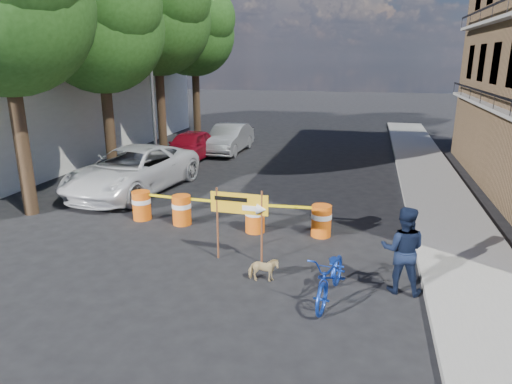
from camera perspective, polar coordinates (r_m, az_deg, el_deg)
The scene contains 19 objects.
ground at distance 11.55m, azimuth -5.79°, elevation -8.50°, with size 120.00×120.00×0.00m, color black.
sidewalk_east at distance 16.74m, azimuth 22.13°, elevation -1.39°, with size 2.40×40.00×0.15m, color gray.
white_building at distance 25.94m, azimuth -26.51°, elevation 10.67°, with size 8.00×22.00×6.00m, color silver.
tree_near at distance 15.79m, azimuth -29.07°, elevation 19.99°, with size 5.46×5.20×9.15m.
tree_mid_a at distance 19.80m, azimuth -18.74°, elevation 18.97°, with size 5.25×5.00×8.68m.
tree_mid_b at distance 24.23m, azimuth -12.24°, elevation 20.51°, with size 5.67×5.40×9.62m.
tree_far at distance 28.79m, azimuth -7.64°, elevation 19.03°, with size 5.04×4.80×8.84m.
streetlamp at distance 21.57m, azimuth -12.85°, elevation 14.79°, with size 1.25×0.18×8.00m.
barrel_far_left at distance 14.58m, azimuth -14.11°, elevation -1.56°, with size 0.58×0.58×0.90m.
barrel_mid_left at distance 13.90m, azimuth -9.27°, elevation -2.15°, with size 0.58×0.58×0.90m.
barrel_mid_right at distance 13.12m, azimuth -0.12°, elevation -3.06°, with size 0.58×0.58×0.90m.
barrel_far_right at distance 12.96m, azimuth 8.17°, elevation -3.50°, with size 0.58×0.58×0.90m.
detour_sign at distance 10.94m, azimuth -1.20°, elevation -2.22°, with size 1.44×0.27×1.85m.
pedestrian at distance 10.18m, azimuth 17.88°, elevation -6.90°, with size 0.93×0.73×1.92m, color black.
bicycle at distance 9.46m, azimuth 9.50°, elevation -7.66°, with size 0.72×1.08×2.06m, color #13349E.
dog at distance 10.36m, azimuth 0.93°, elevation -9.68°, with size 0.31×0.69×0.58m, color tan.
suv_white at distance 17.60m, azimuth -15.15°, elevation 2.66°, with size 2.76×5.98×1.66m, color silver.
sedan_red at distance 22.57m, azimuth -8.32°, elevation 5.73°, with size 1.70×4.23×1.44m, color maroon.
sedan_silver at distance 24.36m, azimuth -3.38°, elevation 6.70°, with size 1.56×4.49×1.48m, color #9EA1A5.
Camera 1 is at (3.62, -9.83, 4.86)m, focal length 32.00 mm.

